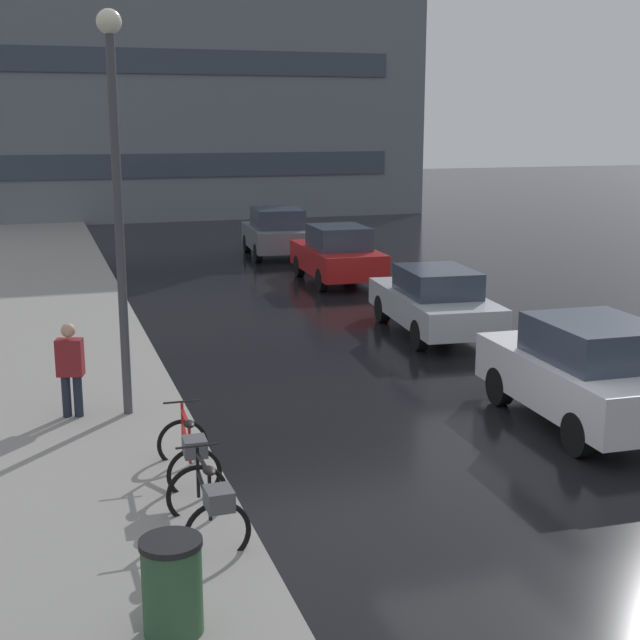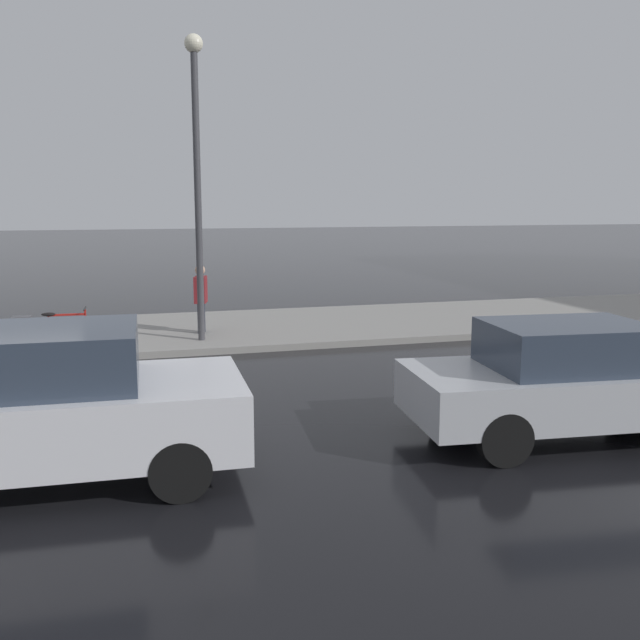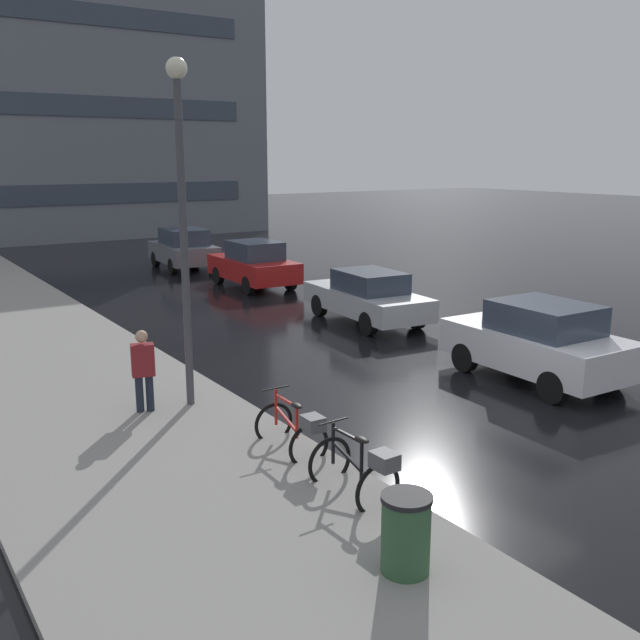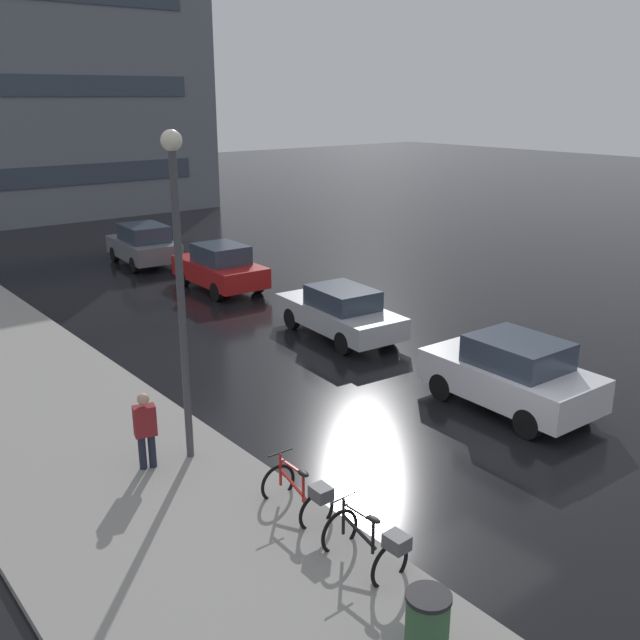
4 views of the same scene
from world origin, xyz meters
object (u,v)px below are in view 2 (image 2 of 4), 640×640
car_white (56,405)px  pedestrian (201,298)px  streetlamp (197,157)px  car_silver (575,380)px  bicycle_second (51,335)px

car_white → pedestrian: bearing=162.6°
car_white → streetlamp: bearing=161.4°
car_silver → pedestrian: size_ratio=2.74×
bicycle_second → car_silver: car_silver is taller
bicycle_second → pedestrian: size_ratio=0.88×
bicycle_second → pedestrian: pedestrian is taller
car_silver → streetlamp: (-7.14, -3.94, 3.14)m
bicycle_second → streetlamp: size_ratio=0.23×
pedestrian → streetlamp: (0.84, -0.09, 2.97)m
bicycle_second → streetlamp: (-0.49, 2.91, 3.41)m
car_white → car_silver: 6.26m
car_white → car_silver: size_ratio=0.89×
car_silver → streetlamp: size_ratio=0.72×
bicycle_second → car_white: car_white is taller
bicycle_second → pedestrian: (-1.33, 3.00, 0.44)m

